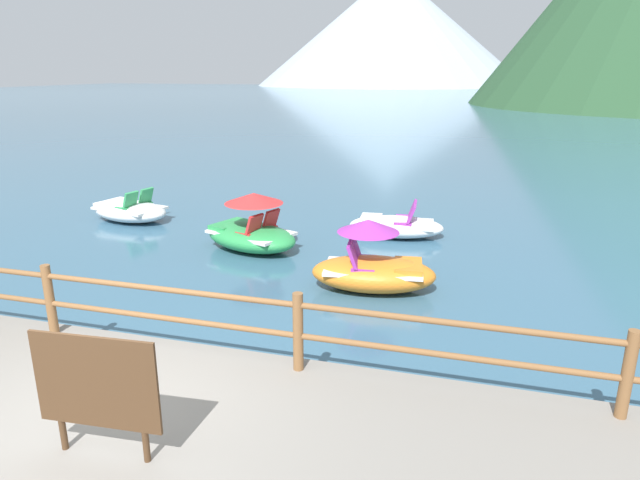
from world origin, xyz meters
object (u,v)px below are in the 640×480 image
(pedal_boat_3, at_px, (396,226))
(pedal_boat_5, at_px, (130,210))
(sign_board, at_px, (96,384))
(pedal_boat_0, at_px, (251,230))
(pedal_boat_1, at_px, (373,267))

(pedal_boat_3, bearing_deg, pedal_boat_5, -176.10)
(sign_board, xyz_separation_m, pedal_boat_0, (-1.57, 7.15, -0.70))
(sign_board, height_order, pedal_boat_3, sign_board)
(pedal_boat_5, bearing_deg, sign_board, -57.05)
(pedal_boat_3, bearing_deg, sign_board, -98.05)
(pedal_boat_1, distance_m, pedal_boat_3, 3.46)
(pedal_boat_1, bearing_deg, pedal_boat_3, 91.99)
(pedal_boat_0, distance_m, pedal_boat_3, 3.41)
(pedal_boat_0, xyz_separation_m, pedal_boat_3, (2.84, 1.87, -0.18))
(pedal_boat_1, xyz_separation_m, pedal_boat_5, (-6.94, 2.98, -0.16))
(pedal_boat_3, distance_m, pedal_boat_5, 6.83)
(pedal_boat_3, bearing_deg, pedal_boat_1, -88.01)
(sign_board, distance_m, pedal_boat_0, 7.35)
(pedal_boat_1, height_order, pedal_boat_3, pedal_boat_1)
(pedal_boat_0, bearing_deg, pedal_boat_1, -28.01)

